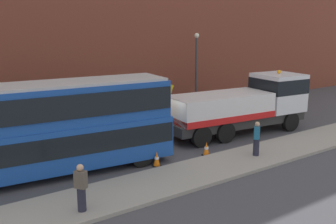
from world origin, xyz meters
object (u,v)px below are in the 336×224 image
at_px(pedestrian_onlooker, 81,188).
at_px(pedestrian_bystander, 257,139).
at_px(recovery_tow_truck, 244,104).
at_px(traffic_cone_near_bus, 157,159).
at_px(street_lamp, 196,66).
at_px(traffic_cone_midway, 206,149).
at_px(double_decker_bus, 48,125).

distance_m(pedestrian_onlooker, pedestrian_bystander, 9.35).
bearing_deg(recovery_tow_truck, traffic_cone_near_bus, -160.79).
height_order(recovery_tow_truck, street_lamp, street_lamp).
height_order(pedestrian_onlooker, traffic_cone_near_bus, pedestrian_onlooker).
distance_m(recovery_tow_truck, traffic_cone_midway, 5.16).
relative_size(recovery_tow_truck, street_lamp, 1.76).
distance_m(double_decker_bus, street_lamp, 14.11).
height_order(double_decker_bus, pedestrian_onlooker, double_decker_bus).
height_order(recovery_tow_truck, traffic_cone_near_bus, recovery_tow_truck).
bearing_deg(traffic_cone_near_bus, traffic_cone_midway, -3.37).
distance_m(pedestrian_onlooker, traffic_cone_midway, 7.96).
bearing_deg(pedestrian_bystander, pedestrian_onlooker, 56.23).
bearing_deg(street_lamp, double_decker_bus, -155.75).
relative_size(pedestrian_onlooker, traffic_cone_near_bus, 2.38).
relative_size(double_decker_bus, pedestrian_bystander, 6.55).
bearing_deg(pedestrian_onlooker, traffic_cone_near_bus, -5.87).
height_order(double_decker_bus, traffic_cone_midway, double_decker_bus).
height_order(pedestrian_onlooker, street_lamp, street_lamp).
bearing_deg(street_lamp, pedestrian_onlooker, -142.60).
xyz_separation_m(double_decker_bus, traffic_cone_midway, (7.25, -2.00, -1.89)).
xyz_separation_m(recovery_tow_truck, double_decker_bus, (-11.81, 0.05, 0.47)).
relative_size(pedestrian_onlooker, pedestrian_bystander, 1.00).
relative_size(pedestrian_onlooker, traffic_cone_midway, 2.38).
bearing_deg(pedestrian_onlooker, pedestrian_bystander, -29.81).
height_order(recovery_tow_truck, pedestrian_onlooker, recovery_tow_truck).
xyz_separation_m(pedestrian_onlooker, traffic_cone_midway, (7.59, 2.29, -0.64)).
bearing_deg(pedestrian_bystander, traffic_cone_near_bus, 30.56).
bearing_deg(traffic_cone_midway, traffic_cone_near_bus, 176.63).
xyz_separation_m(recovery_tow_truck, traffic_cone_near_bus, (-7.43, -1.78, -1.42)).
bearing_deg(traffic_cone_midway, recovery_tow_truck, 23.20).
xyz_separation_m(double_decker_bus, traffic_cone_near_bus, (4.37, -1.83, -1.89)).
height_order(pedestrian_bystander, street_lamp, street_lamp).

